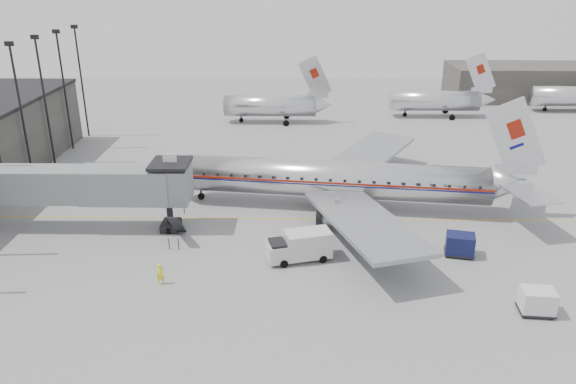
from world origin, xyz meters
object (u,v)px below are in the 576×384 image
object	(u,v)px
baggage_cart_navy	(460,244)
baggage_cart_white	(537,301)
airliner	(343,180)
ramp_worker	(160,274)
service_van	(300,246)

from	to	relation	value
baggage_cart_navy	baggage_cart_white	distance (m)	8.96
airliner	baggage_cart_navy	world-z (taller)	airliner
baggage_cart_navy	baggage_cart_white	xyz separation A→B (m)	(3.04, -8.43, -0.02)
airliner	ramp_worker	xyz separation A→B (m)	(-14.75, -14.91, -2.11)
airliner	service_van	distance (m)	11.84
baggage_cart_white	ramp_worker	distance (m)	27.02
airliner	service_van	xyz separation A→B (m)	(-4.26, -10.93, -1.66)
airliner	service_van	world-z (taller)	airliner
baggage_cart_navy	baggage_cart_white	size ratio (longest dim) A/B	1.10
service_van	baggage_cart_white	distance (m)	17.91
airliner	ramp_worker	world-z (taller)	airliner
baggage_cart_white	ramp_worker	size ratio (longest dim) A/B	1.47
ramp_worker	airliner	bearing A→B (deg)	23.15
service_van	baggage_cart_navy	bearing A→B (deg)	-10.91
baggage_cart_navy	ramp_worker	distance (m)	24.28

